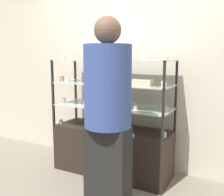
% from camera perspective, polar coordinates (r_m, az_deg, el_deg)
% --- Properties ---
extents(ground_plane, '(20.00, 20.00, 0.00)m').
position_cam_1_polar(ground_plane, '(3.42, 0.00, -15.87)').
color(ground_plane, gray).
extents(back_wall, '(8.00, 0.05, 2.60)m').
position_cam_1_polar(back_wall, '(3.46, 3.10, 6.67)').
color(back_wall, beige).
rests_on(back_wall, ground_plane).
extents(display_base, '(1.44, 0.50, 0.58)m').
position_cam_1_polar(display_base, '(3.31, 0.00, -11.35)').
color(display_base, black).
rests_on(display_base, ground_plane).
extents(display_riser_lower, '(1.44, 0.50, 0.28)m').
position_cam_1_polar(display_riser_lower, '(3.17, 0.00, -1.99)').
color(display_riser_lower, black).
rests_on(display_riser_lower, display_base).
extents(display_riser_middle, '(1.44, 0.50, 0.28)m').
position_cam_1_polar(display_riser_middle, '(3.12, 0.00, 2.97)').
color(display_riser_middle, black).
rests_on(display_riser_middle, display_riser_lower).
extents(display_riser_upper, '(1.44, 0.50, 0.28)m').
position_cam_1_polar(display_riser_upper, '(3.11, 0.00, 8.03)').
color(display_riser_upper, black).
rests_on(display_riser_upper, display_riser_middle).
extents(layer_cake_centerpiece, '(0.17, 0.17, 0.12)m').
position_cam_1_polar(layer_cake_centerpiece, '(3.33, -1.96, -4.97)').
color(layer_cake_centerpiece, '#C66660').
rests_on(layer_cake_centerpiece, display_base).
extents(sheet_cake_frosted, '(0.25, 0.14, 0.07)m').
position_cam_1_polar(sheet_cake_frosted, '(2.90, 6.44, 3.43)').
color(sheet_cake_frosted, '#DBBC84').
rests_on(sheet_cake_frosted, display_riser_middle).
extents(cupcake_0, '(0.05, 0.05, 0.06)m').
position_cam_1_polar(cupcake_0, '(3.48, -11.01, -5.03)').
color(cupcake_0, beige).
rests_on(cupcake_0, display_base).
extents(cupcake_1, '(0.05, 0.05, 0.06)m').
position_cam_1_polar(cupcake_1, '(3.17, -0.20, -6.21)').
color(cupcake_1, beige).
rests_on(cupcake_1, display_base).
extents(cupcake_2, '(0.05, 0.05, 0.06)m').
position_cam_1_polar(cupcake_2, '(2.91, 11.33, -7.82)').
color(cupcake_2, white).
rests_on(cupcake_2, display_base).
extents(price_tag_0, '(0.04, 0.00, 0.04)m').
position_cam_1_polar(price_tag_0, '(2.86, 4.52, -8.14)').
color(price_tag_0, white).
rests_on(price_tag_0, display_base).
extents(cupcake_3, '(0.05, 0.05, 0.06)m').
position_cam_1_polar(cupcake_3, '(3.44, -10.38, -0.49)').
color(cupcake_3, '#CCB28C').
rests_on(cupcake_3, display_riser_lower).
extents(cupcake_4, '(0.05, 0.05, 0.06)m').
position_cam_1_polar(cupcake_4, '(3.27, -5.88, -0.88)').
color(cupcake_4, beige).
rests_on(cupcake_4, display_riser_lower).
extents(cupcake_5, '(0.05, 0.05, 0.06)m').
position_cam_1_polar(cupcake_5, '(3.06, -0.91, -1.52)').
color(cupcake_5, beige).
rests_on(cupcake_5, display_riser_lower).
extents(cupcake_6, '(0.05, 0.05, 0.06)m').
position_cam_1_polar(cupcake_6, '(2.93, 5.16, -2.01)').
color(cupcake_6, beige).
rests_on(cupcake_6, display_riser_lower).
extents(cupcake_7, '(0.05, 0.05, 0.06)m').
position_cam_1_polar(cupcake_7, '(2.87, 11.66, -2.43)').
color(cupcake_7, '#CCB28C').
rests_on(cupcake_7, display_riser_lower).
extents(price_tag_1, '(0.04, 0.00, 0.04)m').
position_cam_1_polar(price_tag_1, '(2.96, -2.18, -2.03)').
color(price_tag_1, white).
rests_on(price_tag_1, display_riser_lower).
extents(cupcake_8, '(0.06, 0.06, 0.07)m').
position_cam_1_polar(cupcake_8, '(3.41, -10.81, 4.14)').
color(cupcake_8, '#CCB28C').
rests_on(cupcake_8, display_riser_middle).
extents(cupcake_9, '(0.06, 0.06, 0.07)m').
position_cam_1_polar(cupcake_9, '(3.13, -4.71, 3.85)').
color(cupcake_9, beige).
rests_on(cupcake_9, display_riser_middle).
extents(cupcake_10, '(0.06, 0.06, 0.07)m').
position_cam_1_polar(cupcake_10, '(2.90, 2.72, 3.46)').
color(cupcake_10, '#CCB28C').
rests_on(cupcake_10, display_riser_middle).
extents(cupcake_11, '(0.06, 0.06, 0.07)m').
position_cam_1_polar(cupcake_11, '(2.76, 11.22, 3.02)').
color(cupcake_11, beige).
rests_on(cupcake_11, display_riser_middle).
extents(price_tag_2, '(0.04, 0.00, 0.04)m').
position_cam_1_polar(price_tag_2, '(3.20, -9.95, 3.65)').
color(price_tag_2, white).
rests_on(price_tag_2, display_riser_middle).
extents(cupcake_12, '(0.05, 0.05, 0.07)m').
position_cam_1_polar(cupcake_12, '(3.43, -10.46, 8.79)').
color(cupcake_12, '#CCB28C').
rests_on(cupcake_12, display_riser_upper).
extents(cupcake_13, '(0.05, 0.05, 0.07)m').
position_cam_1_polar(cupcake_13, '(3.00, -1.14, 8.93)').
color(cupcake_13, white).
rests_on(cupcake_13, display_riser_upper).
extents(cupcake_14, '(0.05, 0.05, 0.07)m').
position_cam_1_polar(cupcake_14, '(2.82, 11.67, 8.74)').
color(cupcake_14, '#CCB28C').
rests_on(cupcake_14, display_riser_upper).
extents(price_tag_3, '(0.04, 0.00, 0.04)m').
position_cam_1_polar(price_tag_3, '(2.69, 6.91, 8.60)').
color(price_tag_3, white).
rests_on(price_tag_3, display_riser_upper).
extents(customer_figure, '(0.41, 0.41, 1.78)m').
position_cam_1_polar(customer_figure, '(2.31, -0.93, -3.25)').
color(customer_figure, black).
rests_on(customer_figure, ground_plane).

